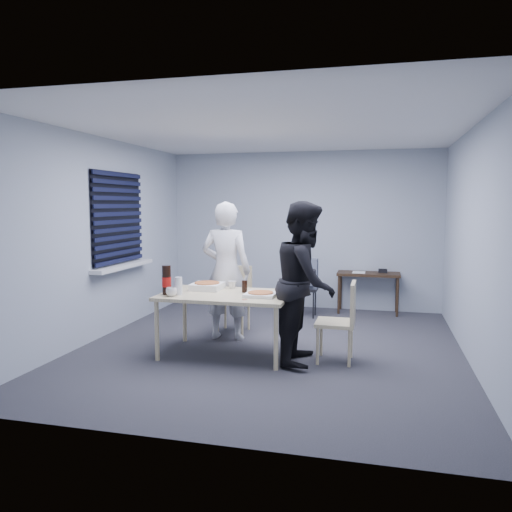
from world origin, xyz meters
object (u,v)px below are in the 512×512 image
(person_white, at_px, (226,271))
(mug_b, at_px, (232,285))
(backpack, at_px, (307,274))
(person_black, at_px, (306,282))
(chair_far, at_px, (235,294))
(side_table, at_px, (368,277))
(chair_right, at_px, (343,316))
(stool, at_px, (307,295))
(soda_bottle, at_px, (167,280))
(mug_a, at_px, (171,292))
(dining_table, at_px, (226,299))

(person_white, height_order, mug_b, person_white)
(backpack, bearing_deg, person_black, -84.11)
(chair_far, height_order, side_table, chair_far)
(chair_right, height_order, person_black, person_black)
(stool, relative_size, soda_bottle, 1.34)
(mug_a, relative_size, mug_b, 1.23)
(chair_far, bearing_deg, person_black, -44.33)
(chair_right, bearing_deg, mug_b, 167.66)
(stool, bearing_deg, mug_b, -109.93)
(mug_a, xyz_separation_m, mug_b, (0.51, 0.66, -0.00))
(chair_far, height_order, stool, chair_far)
(side_table, distance_m, backpack, 1.05)
(person_white, bearing_deg, backpack, -119.11)
(chair_right, bearing_deg, backpack, 108.61)
(backpack, height_order, soda_bottle, soda_bottle)
(person_white, height_order, person_black, same)
(dining_table, bearing_deg, chair_right, 2.27)
(mug_a, bearing_deg, dining_table, 29.71)
(chair_right, relative_size, stool, 2.00)
(chair_far, xyz_separation_m, person_white, (0.00, -0.42, 0.37))
(person_white, bearing_deg, side_table, -130.97)
(chair_far, bearing_deg, person_white, -89.40)
(backpack, xyz_separation_m, soda_bottle, (-1.26, -2.36, 0.21))
(mug_b, relative_size, soda_bottle, 0.30)
(chair_right, distance_m, person_black, 0.56)
(dining_table, bearing_deg, mug_a, -150.29)
(dining_table, xyz_separation_m, chair_right, (1.33, 0.05, -0.14))
(chair_right, distance_m, side_table, 2.62)
(chair_far, height_order, mug_b, chair_far)
(stool, distance_m, mug_b, 1.97)
(mug_b, bearing_deg, side_table, 55.86)
(person_black, xyz_separation_m, side_table, (0.62, 2.69, -0.31))
(side_table, bearing_deg, stool, -151.11)
(person_white, xyz_separation_m, mug_a, (-0.33, -0.97, -0.12))
(chair_far, height_order, person_white, person_white)
(mug_b, bearing_deg, backpack, 69.92)
(person_black, relative_size, side_table, 1.81)
(person_black, relative_size, stool, 3.98)
(dining_table, relative_size, person_white, 0.83)
(chair_right, relative_size, mug_b, 8.90)
(chair_right, relative_size, person_white, 0.50)
(side_table, relative_size, backpack, 2.13)
(soda_bottle, bearing_deg, mug_b, 42.87)
(chair_right, bearing_deg, soda_bottle, -172.37)
(dining_table, height_order, soda_bottle, soda_bottle)
(person_black, relative_size, mug_a, 14.39)
(person_black, height_order, mug_a, person_black)
(chair_right, height_order, backpack, backpack)
(person_black, relative_size, soda_bottle, 5.34)
(person_white, distance_m, backpack, 1.72)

